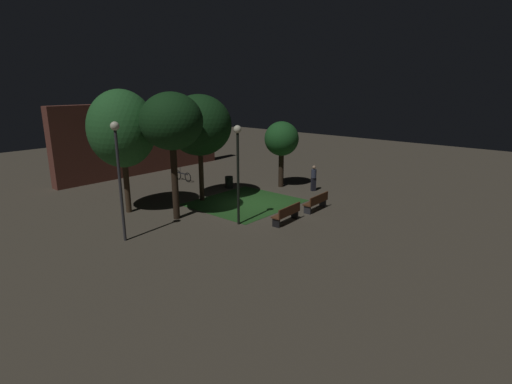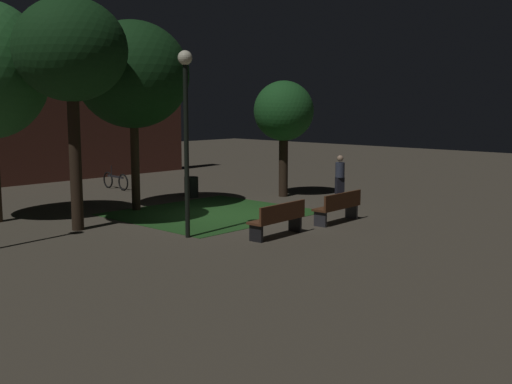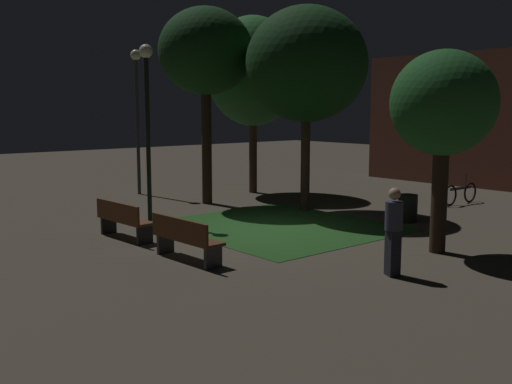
{
  "view_description": "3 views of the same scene",
  "coord_description": "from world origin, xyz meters",
  "px_view_note": "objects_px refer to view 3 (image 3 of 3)",
  "views": [
    {
      "loc": [
        -15.79,
        -13.7,
        6.4
      ],
      "look_at": [
        0.32,
        0.24,
        0.61
      ],
      "focal_mm": 27.73,
      "sensor_mm": 36.0,
      "label": 1
    },
    {
      "loc": [
        -12.97,
        -13.31,
        3.37
      ],
      "look_at": [
        0.36,
        -0.77,
        0.76
      ],
      "focal_mm": 43.45,
      "sensor_mm": 36.0,
      "label": 2
    },
    {
      "loc": [
        10.97,
        -9.4,
        3.01
      ],
      "look_at": [
        -0.42,
        0.17,
        0.9
      ],
      "focal_mm": 41.49,
      "sensor_mm": 36.0,
      "label": 3
    }
  ],
  "objects_px": {
    "lamp_post_plaza_west": "(137,98)",
    "lamp_post_near_wall": "(147,103)",
    "tree_back_right": "(443,105)",
    "tree_back_left": "(306,65)",
    "bicycle": "(460,193)",
    "bench_front_left": "(185,237)",
    "trash_bin": "(408,208)",
    "tree_right_canopy": "(253,72)",
    "pedestrian": "(393,230)",
    "bench_by_lamp": "(123,219)",
    "tree_near_wall": "(206,53)"
  },
  "relations": [
    {
      "from": "tree_near_wall",
      "to": "tree_right_canopy",
      "type": "height_order",
      "value": "tree_right_canopy"
    },
    {
      "from": "tree_back_right",
      "to": "tree_back_left",
      "type": "height_order",
      "value": "tree_back_left"
    },
    {
      "from": "tree_near_wall",
      "to": "lamp_post_near_wall",
      "type": "xyz_separation_m",
      "value": [
        1.4,
        -2.89,
        -1.56
      ]
    },
    {
      "from": "bench_by_lamp",
      "to": "bench_front_left",
      "type": "distance_m",
      "value": 2.6
    },
    {
      "from": "tree_back_left",
      "to": "tree_right_canopy",
      "type": "bearing_deg",
      "value": 162.12
    },
    {
      "from": "tree_near_wall",
      "to": "tree_back_left",
      "type": "relative_size",
      "value": 1.03
    },
    {
      "from": "tree_near_wall",
      "to": "tree_right_canopy",
      "type": "distance_m",
      "value": 2.92
    },
    {
      "from": "bench_front_left",
      "to": "tree_near_wall",
      "type": "xyz_separation_m",
      "value": [
        -5.63,
        4.54,
        4.24
      ]
    },
    {
      "from": "tree_back_right",
      "to": "bicycle",
      "type": "height_order",
      "value": "tree_back_right"
    },
    {
      "from": "bench_by_lamp",
      "to": "lamp_post_plaza_west",
      "type": "xyz_separation_m",
      "value": [
        -6.28,
        3.9,
        2.88
      ]
    },
    {
      "from": "tree_back_right",
      "to": "lamp_post_near_wall",
      "type": "bearing_deg",
      "value": -157.94
    },
    {
      "from": "tree_right_canopy",
      "to": "bench_front_left",
      "type": "bearing_deg",
      "value": -47.66
    },
    {
      "from": "tree_right_canopy",
      "to": "pedestrian",
      "type": "height_order",
      "value": "tree_right_canopy"
    },
    {
      "from": "trash_bin",
      "to": "pedestrian",
      "type": "relative_size",
      "value": 0.46
    },
    {
      "from": "tree_back_right",
      "to": "lamp_post_near_wall",
      "type": "xyz_separation_m",
      "value": [
        -7.02,
        -2.85,
        0.09
      ]
    },
    {
      "from": "bench_by_lamp",
      "to": "lamp_post_near_wall",
      "type": "bearing_deg",
      "value": 134.68
    },
    {
      "from": "tree_near_wall",
      "to": "pedestrian",
      "type": "height_order",
      "value": "tree_near_wall"
    },
    {
      "from": "lamp_post_plaza_west",
      "to": "lamp_post_near_wall",
      "type": "bearing_deg",
      "value": -25.82
    },
    {
      "from": "tree_back_right",
      "to": "lamp_post_near_wall",
      "type": "height_order",
      "value": "lamp_post_near_wall"
    },
    {
      "from": "tree_right_canopy",
      "to": "tree_back_left",
      "type": "distance_m",
      "value": 4.13
    },
    {
      "from": "tree_back_right",
      "to": "tree_right_canopy",
      "type": "distance_m",
      "value": 9.87
    },
    {
      "from": "tree_back_right",
      "to": "trash_bin",
      "type": "height_order",
      "value": "tree_back_right"
    },
    {
      "from": "lamp_post_near_wall",
      "to": "pedestrian",
      "type": "bearing_deg",
      "value": 5.1
    },
    {
      "from": "bench_front_left",
      "to": "tree_back_left",
      "type": "bearing_deg",
      "value": 114.09
    },
    {
      "from": "tree_back_left",
      "to": "trash_bin",
      "type": "xyz_separation_m",
      "value": [
        3.04,
        0.84,
        -3.88
      ]
    },
    {
      "from": "lamp_post_near_wall",
      "to": "trash_bin",
      "type": "height_order",
      "value": "lamp_post_near_wall"
    },
    {
      "from": "bench_front_left",
      "to": "lamp_post_near_wall",
      "type": "bearing_deg",
      "value": 158.73
    },
    {
      "from": "bench_front_left",
      "to": "tree_back_left",
      "type": "height_order",
      "value": "tree_back_left"
    },
    {
      "from": "pedestrian",
      "to": "tree_back_left",
      "type": "bearing_deg",
      "value": 148.36
    },
    {
      "from": "tree_right_canopy",
      "to": "pedestrian",
      "type": "distance_m",
      "value": 11.57
    },
    {
      "from": "bench_front_left",
      "to": "tree_back_right",
      "type": "distance_m",
      "value": 5.89
    },
    {
      "from": "tree_back_right",
      "to": "tree_back_left",
      "type": "distance_m",
      "value": 5.79
    },
    {
      "from": "tree_back_right",
      "to": "pedestrian",
      "type": "distance_m",
      "value": 3.15
    },
    {
      "from": "tree_right_canopy",
      "to": "tree_back_left",
      "type": "relative_size",
      "value": 1.05
    },
    {
      "from": "tree_near_wall",
      "to": "tree_back_left",
      "type": "bearing_deg",
      "value": 26.09
    },
    {
      "from": "tree_back_left",
      "to": "bicycle",
      "type": "xyz_separation_m",
      "value": [
        2.33,
        4.6,
        -3.91
      ]
    },
    {
      "from": "bench_front_left",
      "to": "lamp_post_plaza_west",
      "type": "bearing_deg",
      "value": 156.31
    },
    {
      "from": "bench_front_left",
      "to": "tree_back_right",
      "type": "bearing_deg",
      "value": 58.13
    },
    {
      "from": "tree_near_wall",
      "to": "tree_back_right",
      "type": "bearing_deg",
      "value": -0.29
    },
    {
      "from": "tree_back_right",
      "to": "tree_right_canopy",
      "type": "relative_size",
      "value": 0.68
    },
    {
      "from": "lamp_post_plaza_west",
      "to": "trash_bin",
      "type": "xyz_separation_m",
      "value": [
        9.25,
        2.92,
        -2.99
      ]
    },
    {
      "from": "tree_back_left",
      "to": "bicycle",
      "type": "height_order",
      "value": "tree_back_left"
    },
    {
      "from": "bench_by_lamp",
      "to": "tree_near_wall",
      "type": "bearing_deg",
      "value": 123.75
    },
    {
      "from": "lamp_post_near_wall",
      "to": "trash_bin",
      "type": "xyz_separation_m",
      "value": [
        4.6,
        5.17,
        -2.79
      ]
    },
    {
      "from": "trash_bin",
      "to": "bicycle",
      "type": "height_order",
      "value": "bicycle"
    },
    {
      "from": "lamp_post_near_wall",
      "to": "trash_bin",
      "type": "distance_m",
      "value": 7.46
    },
    {
      "from": "tree_back_left",
      "to": "lamp_post_near_wall",
      "type": "height_order",
      "value": "tree_back_left"
    },
    {
      "from": "bench_front_left",
      "to": "pedestrian",
      "type": "xyz_separation_m",
      "value": [
        3.28,
        2.32,
        0.37
      ]
    },
    {
      "from": "tree_right_canopy",
      "to": "pedestrian",
      "type": "bearing_deg",
      "value": -26.53
    },
    {
      "from": "bench_by_lamp",
      "to": "bench_front_left",
      "type": "bearing_deg",
      "value": -0.0
    }
  ]
}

